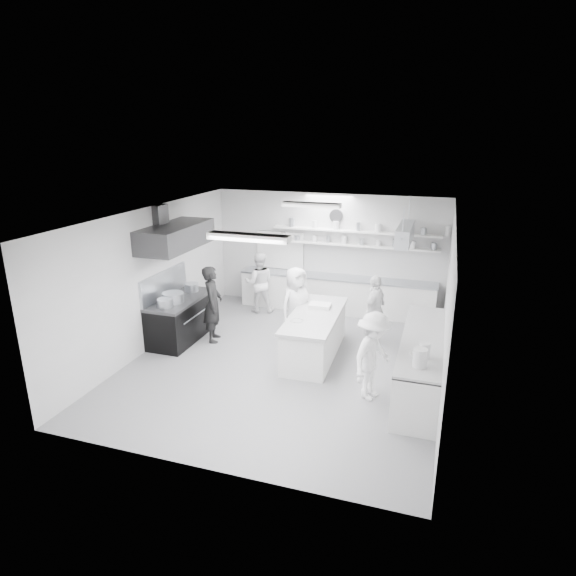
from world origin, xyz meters
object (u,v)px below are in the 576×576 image
(right_counter, at_px, (421,363))
(prep_island, at_px, (315,336))
(cook_stove, at_px, (213,304))
(back_counter, at_px, (336,294))
(cook_back, at_px, (259,283))
(stove, at_px, (181,320))

(right_counter, height_order, prep_island, right_counter)
(right_counter, relative_size, cook_stove, 1.93)
(back_counter, bearing_deg, cook_back, -161.58)
(stove, height_order, prep_island, stove)
(right_counter, bearing_deg, cook_back, 146.66)
(stove, distance_m, cook_back, 2.43)
(stove, xyz_separation_m, prep_island, (3.06, 0.10, -0.02))
(stove, height_order, back_counter, back_counter)
(prep_island, distance_m, cook_back, 2.93)
(prep_island, bearing_deg, right_counter, -19.49)
(stove, bearing_deg, prep_island, 1.78)
(cook_back, bearing_deg, stove, 44.74)
(right_counter, xyz_separation_m, cook_stove, (-4.52, 0.74, 0.39))
(prep_island, relative_size, cook_stove, 1.37)
(back_counter, relative_size, cook_stove, 2.92)
(right_counter, bearing_deg, stove, 173.48)
(cook_stove, xyz_separation_m, cook_back, (0.30, 2.04, -0.08))
(cook_stove, bearing_deg, prep_island, -109.04)
(right_counter, bearing_deg, cook_stove, 170.70)
(cook_stove, distance_m, cook_back, 2.06)
(stove, distance_m, cook_stove, 0.85)
(stove, bearing_deg, cook_back, 64.69)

